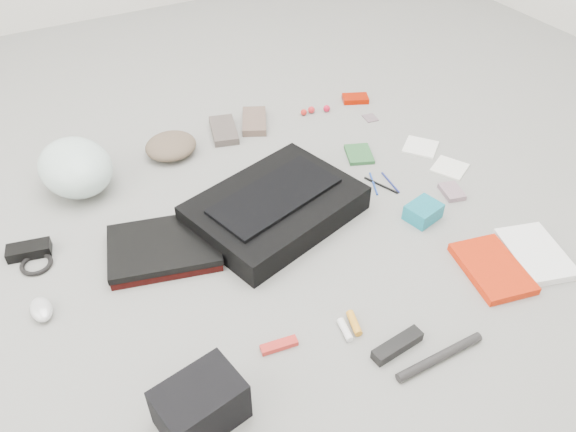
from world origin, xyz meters
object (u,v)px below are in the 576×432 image
bike_helmet (75,167)px  camera_bag (200,405)px  messenger_bag (275,208)px  laptop (164,245)px  book_red (492,268)px  accordion_wallet (423,212)px

bike_helmet → camera_bag: bike_helmet is taller
messenger_bag → laptop: bearing=161.6°
laptop → book_red: (0.80, -0.53, -0.02)m
laptop → bike_helmet: 0.47m
messenger_bag → laptop: size_ratio=1.57×
bike_helmet → accordion_wallet: size_ratio=2.74×
bike_helmet → accordion_wallet: bearing=-47.7°
messenger_bag → book_red: bearing=-65.1°
messenger_bag → accordion_wallet: messenger_bag is taller
book_red → messenger_bag: bearing=142.7°
book_red → accordion_wallet: accordion_wallet is taller
messenger_bag → camera_bag: bearing=-146.8°
camera_bag → accordion_wallet: bearing=9.2°
messenger_bag → book_red: (0.44, -0.51, -0.03)m
book_red → camera_bag: bearing=-166.1°
messenger_bag → camera_bag: camera_bag is taller
laptop → accordion_wallet: accordion_wallet is taller
laptop → messenger_bag: bearing=11.9°
camera_bag → messenger_bag: bearing=38.7°
bike_helmet → camera_bag: size_ratio=1.54×
laptop → book_red: 0.96m
messenger_bag → camera_bag: (-0.47, -0.54, 0.02)m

